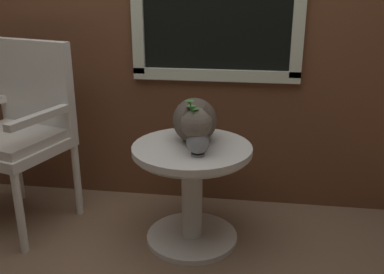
# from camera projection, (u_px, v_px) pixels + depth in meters

# --- Properties ---
(ground_plane) EXTENTS (6.00, 6.00, 0.00)m
(ground_plane) POSITION_uv_depth(u_px,v_px,m) (143.00, 257.00, 2.33)
(ground_plane) COLOR #7F6047
(wicker_side_table) EXTENTS (0.64, 0.64, 0.56)m
(wicker_side_table) POSITION_uv_depth(u_px,v_px,m) (192.00, 177.00, 2.37)
(wicker_side_table) COLOR silver
(wicker_side_table) RESTS_ON ground_plane
(wicker_chair) EXTENTS (0.66, 0.64, 1.07)m
(wicker_chair) POSITION_uv_depth(u_px,v_px,m) (21.00, 125.00, 2.54)
(wicker_chair) COLOR silver
(wicker_chair) RESTS_ON ground_plane
(cat) EXTENTS (0.28, 0.59, 0.26)m
(cat) POSITION_uv_depth(u_px,v_px,m) (195.00, 121.00, 2.31)
(cat) COLOR brown
(cat) RESTS_ON wicker_side_table
(pewter_vase_with_ivy) EXTENTS (0.11, 0.12, 0.29)m
(pewter_vase_with_ivy) POSITION_uv_depth(u_px,v_px,m) (197.00, 139.00, 2.15)
(pewter_vase_with_ivy) COLOR gray
(pewter_vase_with_ivy) RESTS_ON wicker_side_table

